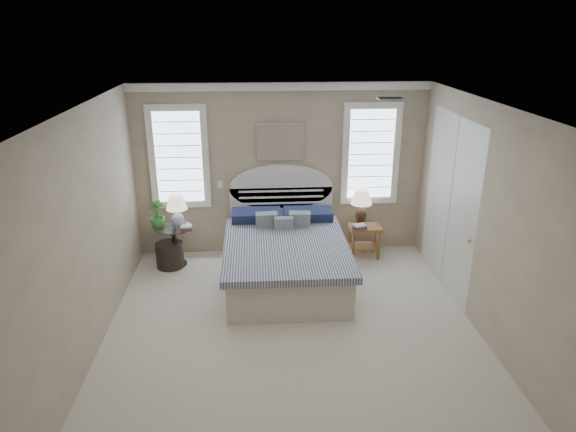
# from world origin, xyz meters

# --- Properties ---
(floor) EXTENTS (4.50, 5.00, 0.01)m
(floor) POSITION_xyz_m (0.00, 0.00, 0.00)
(floor) COLOR beige
(floor) RESTS_ON ground
(ceiling) EXTENTS (4.50, 5.00, 0.01)m
(ceiling) POSITION_xyz_m (0.00, 0.00, 2.70)
(ceiling) COLOR silver
(ceiling) RESTS_ON wall_back
(wall_back) EXTENTS (4.50, 0.02, 2.70)m
(wall_back) POSITION_xyz_m (0.00, 2.50, 1.35)
(wall_back) COLOR gray
(wall_back) RESTS_ON floor
(wall_left) EXTENTS (0.02, 5.00, 2.70)m
(wall_left) POSITION_xyz_m (-2.25, 0.00, 1.35)
(wall_left) COLOR gray
(wall_left) RESTS_ON floor
(wall_right) EXTENTS (0.02, 5.00, 2.70)m
(wall_right) POSITION_xyz_m (2.25, 0.00, 1.35)
(wall_right) COLOR gray
(wall_right) RESTS_ON floor
(crown_molding) EXTENTS (4.50, 0.08, 0.12)m
(crown_molding) POSITION_xyz_m (0.00, 2.46, 2.64)
(crown_molding) COLOR white
(crown_molding) RESTS_ON wall_back
(hvac_vent) EXTENTS (0.30, 0.20, 0.02)m
(hvac_vent) POSITION_xyz_m (1.20, 0.80, 2.68)
(hvac_vent) COLOR #B2B2B2
(hvac_vent) RESTS_ON ceiling
(switch_plate) EXTENTS (0.08, 0.01, 0.12)m
(switch_plate) POSITION_xyz_m (-0.95, 2.48, 1.15)
(switch_plate) COLOR white
(switch_plate) RESTS_ON wall_back
(window_left) EXTENTS (0.90, 0.06, 1.60)m
(window_left) POSITION_xyz_m (-1.55, 2.48, 1.60)
(window_left) COLOR silver
(window_left) RESTS_ON wall_back
(window_right) EXTENTS (0.90, 0.06, 1.60)m
(window_right) POSITION_xyz_m (1.40, 2.48, 1.60)
(window_right) COLOR silver
(window_right) RESTS_ON wall_back
(painting) EXTENTS (0.74, 0.04, 0.58)m
(painting) POSITION_xyz_m (0.00, 2.46, 1.82)
(painting) COLOR silver
(painting) RESTS_ON wall_back
(closet_door) EXTENTS (0.02, 1.80, 2.40)m
(closet_door) POSITION_xyz_m (2.23, 1.20, 1.20)
(closet_door) COLOR silver
(closet_door) RESTS_ON floor
(bed) EXTENTS (1.72, 2.28, 1.47)m
(bed) POSITION_xyz_m (0.00, 1.46, 0.39)
(bed) COLOR silver
(bed) RESTS_ON floor
(side_table_left) EXTENTS (0.56, 0.56, 0.63)m
(side_table_left) POSITION_xyz_m (-1.65, 2.05, 0.39)
(side_table_left) COLOR black
(side_table_left) RESTS_ON floor
(nightstand_right) EXTENTS (0.50, 0.40, 0.53)m
(nightstand_right) POSITION_xyz_m (1.30, 2.15, 0.39)
(nightstand_right) COLOR olive
(nightstand_right) RESTS_ON floor
(floor_pot) EXTENTS (0.46, 0.46, 0.38)m
(floor_pot) POSITION_xyz_m (-1.73, 1.99, 0.19)
(floor_pot) COLOR black
(floor_pot) RESTS_ON floor
(lamp_left) EXTENTS (0.41, 0.41, 0.51)m
(lamp_left) POSITION_xyz_m (-1.57, 2.02, 0.94)
(lamp_left) COLOR silver
(lamp_left) RESTS_ON side_table_left
(lamp_right) EXTENTS (0.40, 0.40, 0.54)m
(lamp_right) POSITION_xyz_m (1.25, 2.29, 0.86)
(lamp_right) COLOR black
(lamp_right) RESTS_ON nightstand_right
(potted_plant) EXTENTS (0.24, 0.24, 0.42)m
(potted_plant) POSITION_xyz_m (-1.87, 2.00, 0.84)
(potted_plant) COLOR #306B2A
(potted_plant) RESTS_ON side_table_left
(books_left) EXTENTS (0.19, 0.15, 0.07)m
(books_left) POSITION_xyz_m (-1.44, 1.90, 0.66)
(books_left) COLOR #A8322A
(books_left) RESTS_ON side_table_left
(books_right) EXTENTS (0.23, 0.20, 0.08)m
(books_right) POSITION_xyz_m (1.18, 2.00, 0.57)
(books_right) COLOR #A8322A
(books_right) RESTS_ON nightstand_right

